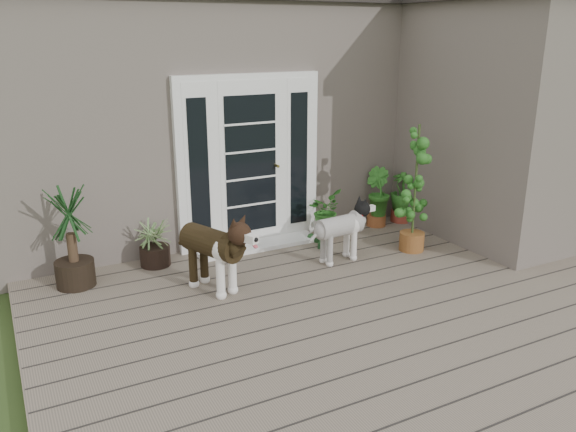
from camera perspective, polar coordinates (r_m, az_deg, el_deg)
name	(u,v)px	position (r m, az deg, el deg)	size (l,w,h in m)	color
deck	(359,311)	(5.92, 7.02, -9.31)	(6.20, 4.60, 0.12)	#6B5B4C
house_main	(207,113)	(9.17, -8.00, 10.06)	(7.40, 4.00, 3.10)	#665E54
house_wing	(499,127)	(8.13, 20.15, 8.23)	(1.60, 2.40, 3.10)	#665E54
door_unit	(250,161)	(7.27, -3.82, 5.41)	(1.90, 0.14, 2.15)	white
door_step	(258,245)	(7.39, -3.03, -2.86)	(1.60, 0.40, 0.05)	white
brindle_dog	(212,256)	(6.09, -7.50, -3.90)	(0.40, 0.94, 0.78)	#342612
white_dog	(339,236)	(6.85, 5.07, -1.95)	(0.33, 0.77, 0.64)	silver
spider_plant	(154,240)	(6.89, -13.09, -2.34)	(0.58, 0.58, 0.62)	#8CA867
yucca	(71,236)	(6.49, -20.65, -1.89)	(0.78, 0.78, 1.13)	black
herb_a	(325,219)	(7.56, 3.64, -0.26)	(0.46, 0.46, 0.59)	#17501B
herb_b	(377,205)	(8.20, 8.77, 1.11)	(0.41, 0.41, 0.61)	#175017
herb_c	(402,200)	(8.46, 11.19, 1.59)	(0.41, 0.41, 0.64)	#245919
sapling	(415,187)	(7.20, 12.47, 2.82)	(0.48, 0.48, 1.64)	#215819
clog_left	(316,239)	(7.57, 2.82, -2.25)	(0.12, 0.27, 0.08)	#153515
clog_right	(323,243)	(7.41, 3.45, -2.67)	(0.13, 0.28, 0.08)	#163719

